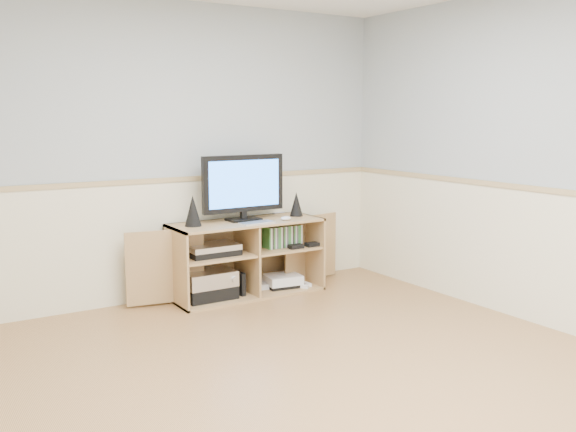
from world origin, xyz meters
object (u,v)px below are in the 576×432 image
object	(u,v)px
monitor	(243,185)
game_consoles	(281,281)
keyboard	(257,223)
media_cabinet	(244,256)

from	to	relation	value
monitor	game_consoles	size ratio (longest dim) A/B	1.68
monitor	keyboard	world-z (taller)	monitor
media_cabinet	game_consoles	world-z (taller)	media_cabinet
keyboard	game_consoles	bearing A→B (deg)	16.93
game_consoles	keyboard	bearing A→B (deg)	-158.01
monitor	keyboard	xyz separation A→B (m)	(0.03, -0.19, -0.30)
monitor	game_consoles	distance (m)	0.95
media_cabinet	keyboard	bearing A→B (deg)	-81.93
media_cabinet	monitor	bearing A→B (deg)	-90.00
media_cabinet	monitor	xyz separation A→B (m)	(0.00, -0.01, 0.63)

